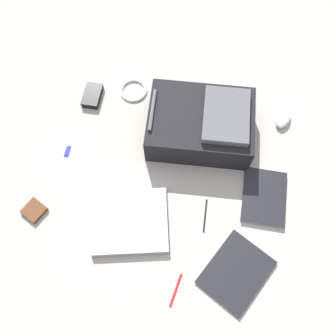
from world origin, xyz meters
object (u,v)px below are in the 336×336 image
cable_coil (133,90)px  pen_blue (205,215)px  power_brick (92,96)px  backpack (202,124)px  book_comic (264,197)px  earbud_pouch (34,210)px  pen_black (176,290)px  computer_mouse (283,119)px  book_manual (236,272)px  laptop (130,221)px  usb_stick (67,151)px

cable_coil → pen_blue: bearing=138.2°
power_brick → pen_blue: (-0.69, 0.37, -0.01)m
cable_coil → power_brick: size_ratio=1.03×
backpack → book_comic: 0.41m
backpack → earbud_pouch: bearing=48.6°
backpack → book_comic: backpack is taller
book_comic → pen_black: book_comic is taller
computer_mouse → cable_coil: size_ratio=0.81×
cable_coil → earbud_pouch: earbud_pouch is taller
book_manual → pen_blue: bearing=-43.3°
pen_blue → earbud_pouch: (0.68, 0.24, 0.01)m
laptop → book_comic: (-0.49, -0.30, -0.01)m
computer_mouse → cable_coil: computer_mouse is taller
power_brick → book_comic: bearing=167.4°
book_comic → pen_black: bearing=65.8°
book_comic → cable_coil: 0.79m
earbud_pouch → pen_blue: bearing=-160.8°
backpack → laptop: 0.53m
backpack → cable_coil: 0.40m
cable_coil → earbud_pouch: (0.15, 0.71, 0.00)m
pen_blue → usb_stick: same height
earbud_pouch → pen_black: bearing=172.6°
cable_coil → usb_stick: size_ratio=2.50×
backpack → pen_black: bearing=101.2°
book_manual → power_brick: size_ratio=2.49×
laptop → earbud_pouch: size_ratio=4.84×
book_comic → cable_coil: (0.73, -0.31, -0.00)m
book_manual → pen_black: bearing=36.4°
computer_mouse → pen_blue: (0.19, 0.56, -0.02)m
cable_coil → usb_stick: (0.15, 0.41, -0.00)m
laptop → usb_stick: 0.44m
laptop → pen_blue: laptop is taller
backpack → computer_mouse: 0.40m
power_brick → earbud_pouch: power_brick is taller
computer_mouse → pen_black: computer_mouse is taller
pen_blue → usb_stick: 0.68m
laptop → book_manual: (-0.47, 0.04, -0.01)m
backpack → pen_black: backpack is taller
laptop → book_manual: laptop is taller
pen_blue → usb_stick: (0.68, -0.06, 0.00)m
book_comic → computer_mouse: size_ratio=2.59×
book_manual → power_brick: (0.88, -0.54, 0.01)m
pen_blue → backpack: bearing=-68.0°
book_comic → power_brick: size_ratio=2.17×
cable_coil → usb_stick: bearing=69.5°
book_comic → pen_black: size_ratio=2.14×
book_comic → usb_stick: book_comic is taller
power_brick → pen_black: 0.97m
backpack → cable_coil: (0.38, -0.10, -0.08)m
backpack → usb_stick: (0.53, 0.30, -0.08)m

